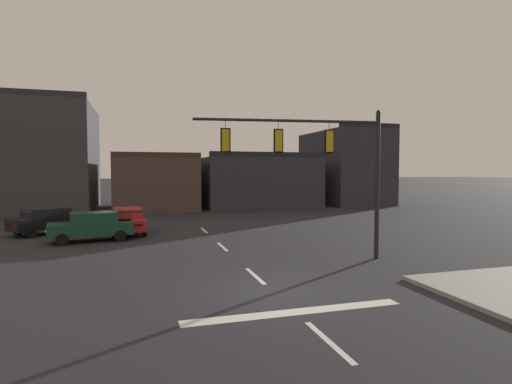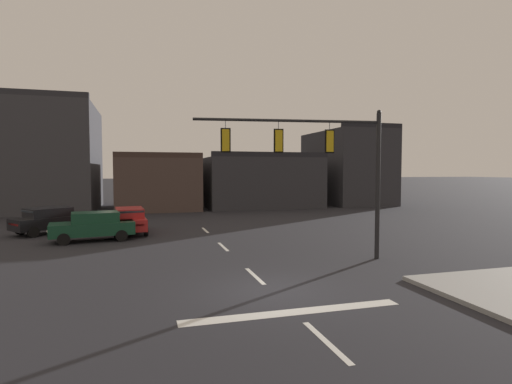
{
  "view_description": "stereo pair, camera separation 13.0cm",
  "coord_description": "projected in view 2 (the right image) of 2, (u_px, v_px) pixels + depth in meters",
  "views": [
    {
      "loc": [
        -4.17,
        -12.24,
        3.93
      ],
      "look_at": [
        0.46,
        3.45,
        3.06
      ],
      "focal_mm": 28.28,
      "sensor_mm": 36.0,
      "label": 1
    },
    {
      "loc": [
        -4.04,
        -12.27,
        3.93
      ],
      "look_at": [
        0.46,
        3.45,
        3.06
      ],
      "focal_mm": 28.28,
      "sensor_mm": 36.0,
      "label": 2
    }
  ],
  "objects": [
    {
      "name": "car_lot_middle",
      "position": [
        130.0,
        220.0,
        25.15
      ],
      "size": [
        2.21,
        4.57,
        1.61
      ],
      "color": "#A81E1E",
      "rests_on": "ground"
    },
    {
      "name": "car_lot_nearside",
      "position": [
        93.0,
        226.0,
        22.51
      ],
      "size": [
        4.63,
        2.42,
        1.61
      ],
      "color": "#143D28",
      "rests_on": "ground"
    },
    {
      "name": "building_row",
      "position": [
        185.0,
        170.0,
        43.29
      ],
      "size": [
        42.16,
        12.05,
        10.73
      ],
      "color": "#38383D",
      "rests_on": "ground"
    },
    {
      "name": "lane_centreline",
      "position": [
        255.0,
        276.0,
        15.02
      ],
      "size": [
        0.16,
        26.4,
        0.01
      ],
      "color": "silver",
      "rests_on": "ground"
    },
    {
      "name": "car_lot_farside",
      "position": [
        50.0,
        220.0,
        25.21
      ],
      "size": [
        4.6,
        4.08,
        1.61
      ],
      "color": "black",
      "rests_on": "ground"
    },
    {
      "name": "stop_bar_paint",
      "position": [
        294.0,
        312.0,
        11.18
      ],
      "size": [
        6.4,
        0.5,
        0.01
      ],
      "primitive_type": "cube",
      "color": "silver",
      "rests_on": "ground"
    },
    {
      "name": "ground_plane",
      "position": [
        272.0,
        291.0,
        13.1
      ],
      "size": [
        400.0,
        400.0,
        0.0
      ],
      "primitive_type": "plane",
      "color": "#232328"
    },
    {
      "name": "signal_mast_near_side",
      "position": [
        319.0,
        155.0,
        17.38
      ],
      "size": [
        8.11,
        1.26,
        6.59
      ],
      "color": "black",
      "rests_on": "ground"
    }
  ]
}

